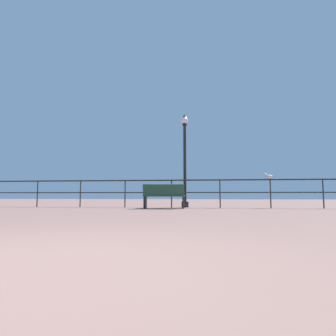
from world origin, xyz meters
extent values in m
plane|color=#90695E|center=(0.00, 0.00, 0.00)|extent=(60.00, 60.00, 0.00)
cube|color=#2A291E|center=(0.00, 9.01, 1.04)|extent=(25.44, 0.05, 0.05)
cube|color=#2A291E|center=(0.00, 9.01, 0.57)|extent=(25.44, 0.04, 0.04)
cylinder|color=#2A291E|center=(-5.45, 9.01, 0.52)|extent=(0.04, 0.04, 1.04)
cylinder|color=#2A291E|center=(-3.63, 9.01, 0.52)|extent=(0.04, 0.04, 1.04)
cylinder|color=#2A291E|center=(-1.82, 9.01, 0.52)|extent=(0.04, 0.04, 1.04)
cylinder|color=#2A291E|center=(0.00, 9.01, 0.52)|extent=(0.04, 0.04, 1.04)
cylinder|color=#2A291E|center=(1.82, 9.01, 0.52)|extent=(0.04, 0.04, 1.04)
cylinder|color=#2A291E|center=(3.63, 9.01, 0.52)|extent=(0.04, 0.04, 1.04)
cylinder|color=#2A291E|center=(5.45, 9.01, 0.52)|extent=(0.04, 0.04, 1.04)
cube|color=#274833|center=(-0.19, 8.32, 0.45)|extent=(1.46, 0.50, 0.05)
cube|color=#274833|center=(-0.19, 8.09, 0.65)|extent=(1.45, 0.14, 0.41)
cube|color=black|center=(0.50, 8.32, 0.22)|extent=(0.04, 0.44, 0.45)
cube|color=black|center=(0.49, 8.52, 0.59)|extent=(0.04, 0.34, 0.04)
cube|color=black|center=(-0.88, 8.31, 0.22)|extent=(0.04, 0.44, 0.45)
cube|color=black|center=(-0.88, 8.50, 0.59)|extent=(0.04, 0.34, 0.04)
cylinder|color=black|center=(0.49, 9.32, 0.11)|extent=(0.28, 0.28, 0.22)
cylinder|color=black|center=(0.49, 9.32, 1.73)|extent=(0.12, 0.12, 3.02)
cylinder|color=black|center=(0.49, 9.32, 3.27)|extent=(0.18, 0.18, 0.06)
sphere|color=white|center=(0.49, 9.32, 3.44)|extent=(0.28, 0.28, 0.28)
cone|color=black|center=(0.49, 9.32, 3.63)|extent=(0.14, 0.14, 0.10)
ellipsoid|color=silver|center=(3.61, 9.01, 1.14)|extent=(0.30, 0.19, 0.16)
ellipsoid|color=gray|center=(3.61, 9.01, 1.16)|extent=(0.26, 0.15, 0.05)
sphere|color=silver|center=(3.48, 9.02, 1.21)|extent=(0.13, 0.13, 0.13)
cone|color=gold|center=(3.39, 9.03, 1.21)|extent=(0.05, 0.05, 0.05)
cube|color=gray|center=(3.76, 9.00, 1.15)|extent=(0.10, 0.08, 0.02)
camera|label=1|loc=(1.20, -1.82, 0.48)|focal=30.56mm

